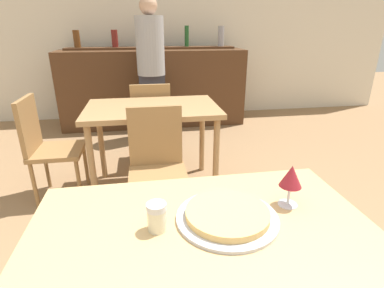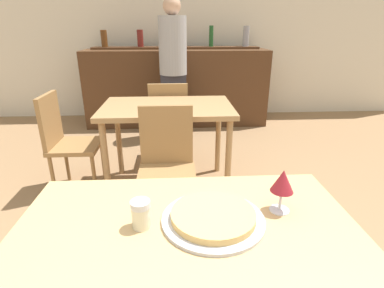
{
  "view_description": "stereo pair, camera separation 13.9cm",
  "coord_description": "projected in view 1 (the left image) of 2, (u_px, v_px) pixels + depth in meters",
  "views": [
    {
      "loc": [
        -0.17,
        -0.73,
        1.38
      ],
      "look_at": [
        0.04,
        0.55,
        0.87
      ],
      "focal_mm": 28.0,
      "sensor_mm": 36.0,
      "label": 1
    },
    {
      "loc": [
        -0.03,
        -0.75,
        1.38
      ],
      "look_at": [
        0.04,
        0.55,
        0.87
      ],
      "focal_mm": 28.0,
      "sensor_mm": 36.0,
      "label": 2
    }
  ],
  "objects": [
    {
      "name": "person_standing",
      "position": [
        151.0,
        66.0,
        3.69
      ],
      "size": [
        0.34,
        0.34,
        1.71
      ],
      "color": "#2D2D38",
      "rests_on": "ground_plane"
    },
    {
      "name": "bar_counter",
      "position": [
        154.0,
        88.0,
        4.37
      ],
      "size": [
        2.6,
        0.56,
        1.07
      ],
      "color": "#4C2D19",
      "rests_on": "ground_plane"
    },
    {
      "name": "chair_far_side_left",
      "position": [
        46.0,
        143.0,
        2.44
      ],
      "size": [
        0.4,
        0.4,
        0.87
      ],
      "rotation": [
        0.0,
        0.0,
        1.57
      ],
      "color": "olive",
      "rests_on": "ground_plane"
    },
    {
      "name": "dining_table_far",
      "position": [
        153.0,
        117.0,
        2.5
      ],
      "size": [
        1.09,
        0.7,
        0.76
      ],
      "color": "#A87F51",
      "rests_on": "ground_plane"
    },
    {
      "name": "dining_table_near",
      "position": [
        206.0,
        261.0,
        0.95
      ],
      "size": [
        1.14,
        0.81,
        0.77
      ],
      "color": "tan",
      "rests_on": "ground_plane"
    },
    {
      "name": "wine_glass",
      "position": [
        291.0,
        177.0,
        1.06
      ],
      "size": [
        0.08,
        0.08,
        0.16
      ],
      "color": "silver",
      "rests_on": "dining_table_near"
    },
    {
      "name": "wall_back",
      "position": [
        150.0,
        25.0,
        4.52
      ],
      "size": [
        8.0,
        0.05,
        2.8
      ],
      "color": "silver",
      "rests_on": "ground_plane"
    },
    {
      "name": "pizza_tray",
      "position": [
        227.0,
        215.0,
        1.01
      ],
      "size": [
        0.35,
        0.35,
        0.04
      ],
      "color": "#B7B7BC",
      "rests_on": "dining_table_near"
    },
    {
      "name": "chair_far_side_front",
      "position": [
        157.0,
        162.0,
        2.09
      ],
      "size": [
        0.4,
        0.4,
        0.87
      ],
      "color": "olive",
      "rests_on": "ground_plane"
    },
    {
      "name": "cheese_shaker",
      "position": [
        157.0,
        217.0,
        0.95
      ],
      "size": [
        0.06,
        0.06,
        0.1
      ],
      "color": "beige",
      "rests_on": "dining_table_near"
    },
    {
      "name": "bar_back_shelf",
      "position": [
        152.0,
        45.0,
        4.28
      ],
      "size": [
        2.39,
        0.24,
        0.32
      ],
      "color": "#4C2D19",
      "rests_on": "bar_counter"
    },
    {
      "name": "chair_far_side_back",
      "position": [
        151.0,
        119.0,
        3.05
      ],
      "size": [
        0.4,
        0.4,
        0.87
      ],
      "rotation": [
        0.0,
        0.0,
        3.14
      ],
      "color": "olive",
      "rests_on": "ground_plane"
    }
  ]
}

